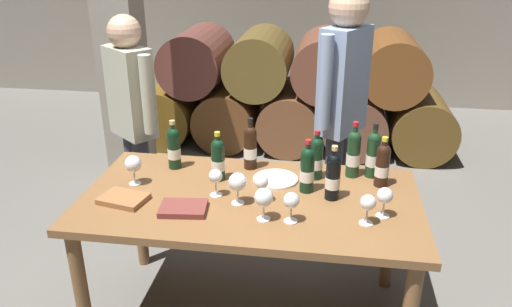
{
  "coord_description": "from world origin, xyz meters",
  "views": [
    {
      "loc": [
        0.36,
        -2.2,
        1.96
      ],
      "look_at": [
        0.0,
        0.2,
        0.91
      ],
      "focal_mm": 35.06,
      "sensor_mm": 36.0,
      "label": 1
    }
  ],
  "objects_px": {
    "wine_bottle_8": "(218,159)",
    "wine_glass_1": "(368,204)",
    "wine_bottle_1": "(353,153)",
    "wine_glass_5": "(238,182)",
    "leather_ledger": "(124,199)",
    "wine_glass_0": "(261,183)",
    "wine_bottle_2": "(333,176)",
    "wine_bottle_5": "(250,147)",
    "wine_glass_2": "(264,198)",
    "wine_glass_7": "(216,177)",
    "wine_bottle_0": "(307,169)",
    "wine_glass_4": "(385,196)",
    "taster_seated_left": "(132,112)",
    "wine_bottle_6": "(373,154)",
    "wine_bottle_3": "(174,147)",
    "dining_table": "(250,212)",
    "wine_glass_6": "(291,201)",
    "tasting_notebook": "(183,208)",
    "wine_bottle_4": "(316,158)",
    "wine_glass_3": "(133,164)",
    "wine_bottle_7": "(382,165)",
    "serving_plate": "(276,179)",
    "sommelier_presenting": "(342,102)"
  },
  "relations": [
    {
      "from": "wine_bottle_8",
      "to": "wine_glass_1",
      "type": "relative_size",
      "value": 1.86
    },
    {
      "from": "wine_bottle_1",
      "to": "wine_bottle_8",
      "type": "distance_m",
      "value": 0.73
    },
    {
      "from": "wine_glass_5",
      "to": "leather_ledger",
      "type": "bearing_deg",
      "value": -173.67
    },
    {
      "from": "wine_glass_0",
      "to": "wine_bottle_1",
      "type": "bearing_deg",
      "value": 38.89
    },
    {
      "from": "wine_bottle_2",
      "to": "wine_bottle_5",
      "type": "height_order",
      "value": "wine_bottle_5"
    },
    {
      "from": "wine_glass_2",
      "to": "wine_glass_7",
      "type": "distance_m",
      "value": 0.34
    },
    {
      "from": "wine_bottle_0",
      "to": "wine_glass_4",
      "type": "xyz_separation_m",
      "value": [
        0.37,
        -0.21,
        -0.02
      ]
    },
    {
      "from": "wine_glass_7",
      "to": "taster_seated_left",
      "type": "xyz_separation_m",
      "value": [
        -0.71,
        0.74,
        0.06
      ]
    },
    {
      "from": "wine_bottle_6",
      "to": "leather_ledger",
      "type": "distance_m",
      "value": 1.32
    },
    {
      "from": "wine_bottle_3",
      "to": "wine_glass_1",
      "type": "xyz_separation_m",
      "value": [
        1.04,
        -0.46,
        -0.02
      ]
    },
    {
      "from": "wine_bottle_6",
      "to": "wine_glass_2",
      "type": "relative_size",
      "value": 1.91
    },
    {
      "from": "dining_table",
      "to": "wine_glass_6",
      "type": "xyz_separation_m",
      "value": [
        0.22,
        -0.21,
        0.2
      ]
    },
    {
      "from": "wine_bottle_1",
      "to": "wine_bottle_3",
      "type": "bearing_deg",
      "value": -177.75
    },
    {
      "from": "wine_bottle_0",
      "to": "tasting_notebook",
      "type": "bearing_deg",
      "value": -152.68
    },
    {
      "from": "wine_glass_6",
      "to": "taster_seated_left",
      "type": "relative_size",
      "value": 0.1
    },
    {
      "from": "wine_bottle_4",
      "to": "wine_glass_3",
      "type": "distance_m",
      "value": 0.97
    },
    {
      "from": "wine_bottle_2",
      "to": "wine_glass_6",
      "type": "relative_size",
      "value": 1.91
    },
    {
      "from": "wine_bottle_7",
      "to": "wine_glass_4",
      "type": "bearing_deg",
      "value": -92.52
    },
    {
      "from": "wine_bottle_5",
      "to": "wine_bottle_6",
      "type": "xyz_separation_m",
      "value": [
        0.67,
        -0.01,
        0.0
      ]
    },
    {
      "from": "wine_bottle_0",
      "to": "wine_glass_5",
      "type": "height_order",
      "value": "wine_bottle_0"
    },
    {
      "from": "wine_bottle_4",
      "to": "wine_glass_2",
      "type": "distance_m",
      "value": 0.52
    },
    {
      "from": "wine_glass_7",
      "to": "tasting_notebook",
      "type": "height_order",
      "value": "wine_glass_7"
    },
    {
      "from": "wine_glass_6",
      "to": "serving_plate",
      "type": "bearing_deg",
      "value": 105.84
    },
    {
      "from": "wine_bottle_1",
      "to": "wine_glass_4",
      "type": "xyz_separation_m",
      "value": [
        0.13,
        -0.42,
        -0.03
      ]
    },
    {
      "from": "dining_table",
      "to": "wine_bottle_4",
      "type": "xyz_separation_m",
      "value": [
        0.32,
        0.26,
        0.21
      ]
    },
    {
      "from": "wine_glass_1",
      "to": "wine_glass_3",
      "type": "xyz_separation_m",
      "value": [
        -1.19,
        0.23,
        0.01
      ]
    },
    {
      "from": "wine_bottle_4",
      "to": "wine_glass_1",
      "type": "xyz_separation_m",
      "value": [
        0.25,
        -0.44,
        -0.02
      ]
    },
    {
      "from": "wine_bottle_3",
      "to": "tasting_notebook",
      "type": "relative_size",
      "value": 1.28
    },
    {
      "from": "wine_bottle_6",
      "to": "wine_glass_2",
      "type": "xyz_separation_m",
      "value": [
        -0.52,
        -0.54,
        -0.02
      ]
    },
    {
      "from": "wine_bottle_5",
      "to": "wine_glass_4",
      "type": "bearing_deg",
      "value": -32.31
    },
    {
      "from": "wine_bottle_2",
      "to": "wine_bottle_8",
      "type": "relative_size",
      "value": 1.04
    },
    {
      "from": "wine_bottle_2",
      "to": "wine_glass_5",
      "type": "bearing_deg",
      "value": -164.94
    },
    {
      "from": "wine_glass_5",
      "to": "sommelier_presenting",
      "type": "bearing_deg",
      "value": 59.26
    },
    {
      "from": "taster_seated_left",
      "to": "wine_glass_3",
      "type": "bearing_deg",
      "value": -68.8
    },
    {
      "from": "dining_table",
      "to": "wine_glass_5",
      "type": "xyz_separation_m",
      "value": [
        -0.05,
        -0.08,
        0.21
      ]
    },
    {
      "from": "wine_bottle_7",
      "to": "tasting_notebook",
      "type": "bearing_deg",
      "value": -156.44
    },
    {
      "from": "wine_glass_4",
      "to": "wine_bottle_5",
      "type": "bearing_deg",
      "value": 147.69
    },
    {
      "from": "wine_glass_4",
      "to": "wine_glass_0",
      "type": "bearing_deg",
      "value": 174.32
    },
    {
      "from": "dining_table",
      "to": "tasting_notebook",
      "type": "relative_size",
      "value": 7.73
    },
    {
      "from": "wine_bottle_7",
      "to": "tasting_notebook",
      "type": "xyz_separation_m",
      "value": [
        -0.95,
        -0.41,
        -0.11
      ]
    },
    {
      "from": "wine_bottle_8",
      "to": "sommelier_presenting",
      "type": "relative_size",
      "value": 0.16
    },
    {
      "from": "wine_bottle_0",
      "to": "sommelier_presenting",
      "type": "relative_size",
      "value": 0.17
    },
    {
      "from": "wine_glass_0",
      "to": "wine_glass_4",
      "type": "height_order",
      "value": "wine_glass_4"
    },
    {
      "from": "wine_bottle_5",
      "to": "dining_table",
      "type": "bearing_deg",
      "value": -81.06
    },
    {
      "from": "serving_plate",
      "to": "sommelier_presenting",
      "type": "xyz_separation_m",
      "value": [
        0.34,
        0.55,
        0.28
      ]
    },
    {
      "from": "wine_glass_2",
      "to": "serving_plate",
      "type": "bearing_deg",
      "value": 88.71
    },
    {
      "from": "wine_bottle_8",
      "to": "wine_glass_6",
      "type": "xyz_separation_m",
      "value": [
        0.42,
        -0.38,
        -0.01
      ]
    },
    {
      "from": "wine_glass_0",
      "to": "wine_glass_1",
      "type": "relative_size",
      "value": 1.0
    },
    {
      "from": "wine_glass_3",
      "to": "wine_bottle_8",
      "type": "bearing_deg",
      "value": 15.63
    },
    {
      "from": "wine_bottle_2",
      "to": "wine_bottle_3",
      "type": "distance_m",
      "value": 0.91
    }
  ]
}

